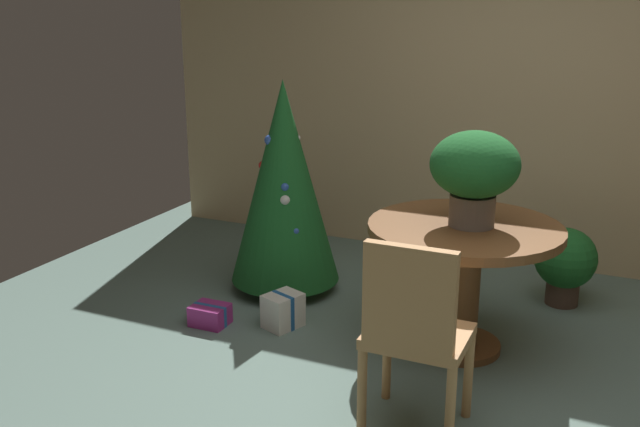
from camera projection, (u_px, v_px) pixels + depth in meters
name	position (u px, v px, depth m)	size (l,w,h in m)	color
ground_plane	(456.00, 405.00, 3.47)	(6.60, 6.60, 0.00)	slate
back_wall_panel	(542.00, 89.00, 5.02)	(6.00, 0.10, 2.60)	tan
round_dining_table	(463.00, 258.00, 3.89)	(1.06, 1.06, 0.74)	brown
flower_vase	(475.00, 169.00, 3.73)	(0.47, 0.47, 0.51)	#665B51
wooden_chair_near	(414.00, 328.00, 3.10)	(0.45, 0.38, 0.93)	#B27F4C
holiday_tree	(284.00, 182.00, 4.67)	(0.73, 0.73, 1.43)	brown
gift_box_purple	(210.00, 315.00, 4.32)	(0.22, 0.18, 0.13)	#9E287A
gift_box_cream	(283.00, 311.00, 4.28)	(0.24, 0.26, 0.21)	silver
potted_plant	(565.00, 262.00, 4.56)	(0.39, 0.39, 0.51)	#4C382D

